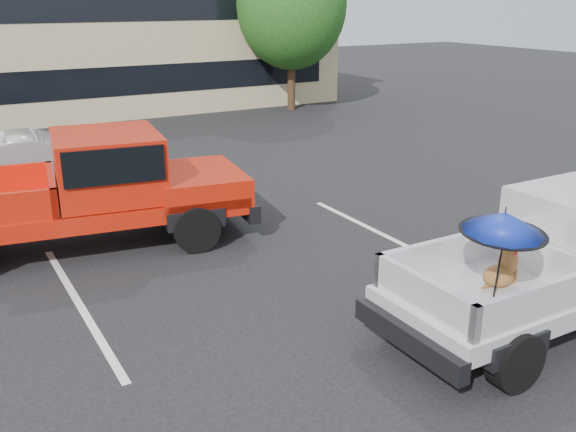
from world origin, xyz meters
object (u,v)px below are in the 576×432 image
object	(u,v)px
tree_right	(291,5)
red_pickup	(99,185)
silver_pickup	(574,251)
silver_sedan	(39,163)

from	to	relation	value
tree_right	red_pickup	xyz separation A→B (m)	(-10.95, -11.56, -3.03)
tree_right	silver_pickup	world-z (taller)	tree_right
tree_right	red_pickup	bearing A→B (deg)	-133.45
tree_right	red_pickup	size ratio (longest dim) A/B	1.00
red_pickup	silver_pickup	bearing A→B (deg)	-42.85
tree_right	silver_sedan	distance (m)	14.01
silver_sedan	silver_pickup	bearing A→B (deg)	-147.58
red_pickup	silver_sedan	xyz separation A→B (m)	(-0.41, 4.15, -0.44)
tree_right	silver_pickup	xyz separation A→B (m)	(-5.79, -18.00, -3.16)
tree_right	silver_sedan	world-z (taller)	tree_right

